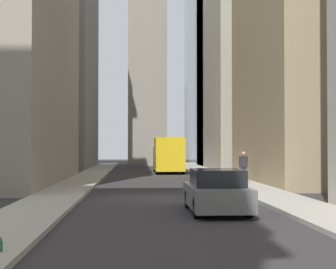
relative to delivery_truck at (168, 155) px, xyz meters
The scene contains 11 objects.
ground_plane 21.46m from the delivery_truck, behind, with size 135.00×135.00×0.00m, color #302D30.
sidewalk_right 22.21m from the delivery_truck, 164.56° to the left, with size 90.00×2.20×0.14m, color #A8A399.
sidewalk_left 21.63m from the delivery_truck, behind, with size 90.00×2.20×0.14m, color #A8A399.
building_left_far 16.72m from the delivery_truck, 49.78° to the right, with size 17.30×10.50×26.09m.
building_left_midfar 17.57m from the delivery_truck, 144.10° to the right, with size 13.55×10.50×18.77m.
building_right_far 19.18m from the delivery_truck, 49.01° to the left, with size 16.24×10.50×24.38m.
church_spire 23.93m from the delivery_truck, ahead, with size 4.75×4.75×33.98m.
delivery_truck is the anchor object (origin of this frame).
hatchback_grey 26.37m from the delivery_truck, behind, with size 4.30×1.78×1.42m.
pedestrian 14.64m from the delivery_truck, 166.82° to the right, with size 0.26×0.44×1.74m.
discarded_bottle 33.69m from the delivery_truck, behind, with size 0.07×0.07×0.27m.
Camera 1 is at (-22.36, 1.21, 2.15)m, focal length 57.37 mm.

